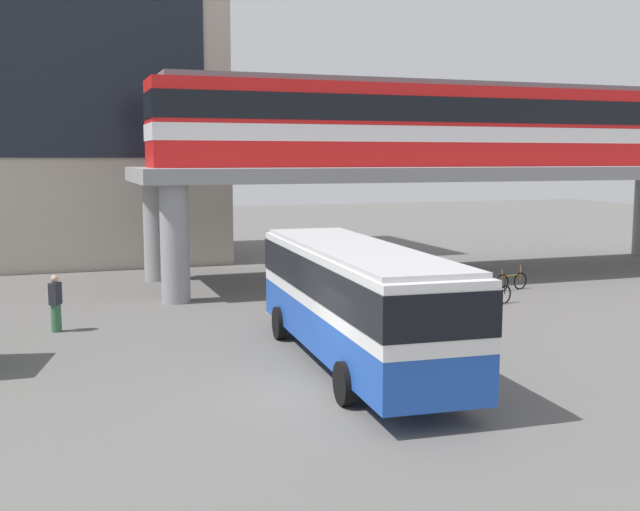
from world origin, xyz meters
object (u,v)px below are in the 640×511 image
(bicycle_red, at_px, (343,297))
(bicycle_black, at_px, (496,296))
(pedestrian_walking_across, at_px, (56,305))
(bus_main, at_px, (355,292))
(train, at_px, (425,123))
(bicycle_green, at_px, (387,287))
(bicycle_brown, at_px, (511,282))

(bicycle_red, relative_size, bicycle_black, 1.00)
(bicycle_red, height_order, pedestrian_walking_across, pedestrian_walking_across)
(bus_main, bearing_deg, bicycle_black, 37.14)
(train, distance_m, bus_main, 16.95)
(bicycle_green, height_order, bicycle_black, same)
(bus_main, xyz_separation_m, pedestrian_walking_across, (-7.50, 6.87, -1.12))
(bicycle_brown, bearing_deg, bicycle_green, 176.24)
(bus_main, distance_m, bicycle_brown, 13.89)
(train, relative_size, bicycle_red, 14.62)
(train, xyz_separation_m, bicycle_red, (-6.15, -5.77, -6.71))
(bicycle_red, bearing_deg, bicycle_green, 30.74)
(bicycle_red, distance_m, bicycle_brown, 7.99)
(bus_main, relative_size, pedestrian_walking_across, 6.12)
(bicycle_green, xyz_separation_m, bicycle_black, (3.13, -3.03, 0.00))
(bus_main, relative_size, bicycle_brown, 6.33)
(pedestrian_walking_across, bearing_deg, bicycle_red, 5.18)
(bicycle_green, relative_size, bicycle_red, 1.03)
(bus_main, distance_m, bicycle_black, 10.40)
(train, height_order, bicycle_brown, train)
(train, xyz_separation_m, pedestrian_walking_across, (-16.29, -6.69, -6.20))
(bicycle_red, distance_m, bicycle_black, 5.76)
(bicycle_red, bearing_deg, bicycle_black, -16.05)
(bicycle_black, bearing_deg, bicycle_red, 163.95)
(train, xyz_separation_m, bicycle_black, (-0.61, -7.36, -6.71))
(train, distance_m, pedestrian_walking_across, 18.67)
(bicycle_black, relative_size, pedestrian_walking_across, 0.93)
(bicycle_brown, relative_size, pedestrian_walking_across, 0.97)
(bicycle_red, relative_size, pedestrian_walking_across, 0.94)
(bicycle_green, xyz_separation_m, bicycle_red, (-2.41, -1.43, 0.00))
(pedestrian_walking_across, bearing_deg, bicycle_green, 10.62)
(bicycle_black, relative_size, bicycle_brown, 0.97)
(bicycle_black, bearing_deg, pedestrian_walking_across, 177.54)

